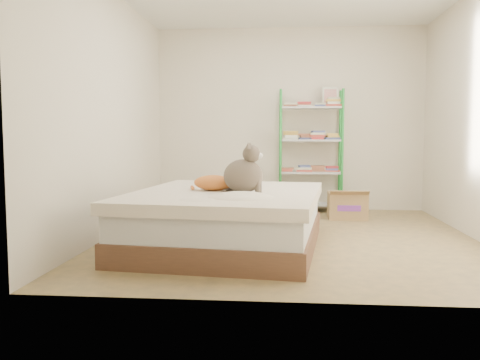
# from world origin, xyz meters

# --- Properties ---
(room) EXTENTS (3.81, 4.21, 2.61)m
(room) POSITION_xyz_m (0.00, 0.00, 1.30)
(room) COLOR tan
(room) RESTS_ON ground
(bed) EXTENTS (1.92, 2.30, 0.54)m
(bed) POSITION_xyz_m (-0.61, -0.52, 0.27)
(bed) COLOR brown
(bed) RESTS_ON ground
(orange_cat) EXTENTS (0.51, 0.34, 0.19)m
(orange_cat) POSITION_xyz_m (-0.73, -0.50, 0.64)
(orange_cat) COLOR #DB5D26
(orange_cat) RESTS_ON bed
(grey_cat) EXTENTS (0.42, 0.36, 0.45)m
(grey_cat) POSITION_xyz_m (-0.44, -0.66, 0.76)
(grey_cat) COLOR brown
(grey_cat) RESTS_ON bed
(shelf_unit) EXTENTS (0.88, 0.36, 1.74)m
(shelf_unit) POSITION_xyz_m (0.31, 1.88, 0.90)
(shelf_unit) COLOR green
(shelf_unit) RESTS_ON ground
(cardboard_box) EXTENTS (0.48, 0.46, 0.39)m
(cardboard_box) POSITION_xyz_m (0.75, 1.27, 0.17)
(cardboard_box) COLOR #987753
(cardboard_box) RESTS_ON ground
(white_bin) EXTENTS (0.35, 0.31, 0.40)m
(white_bin) POSITION_xyz_m (-0.92, 1.85, 0.20)
(white_bin) COLOR silver
(white_bin) RESTS_ON ground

